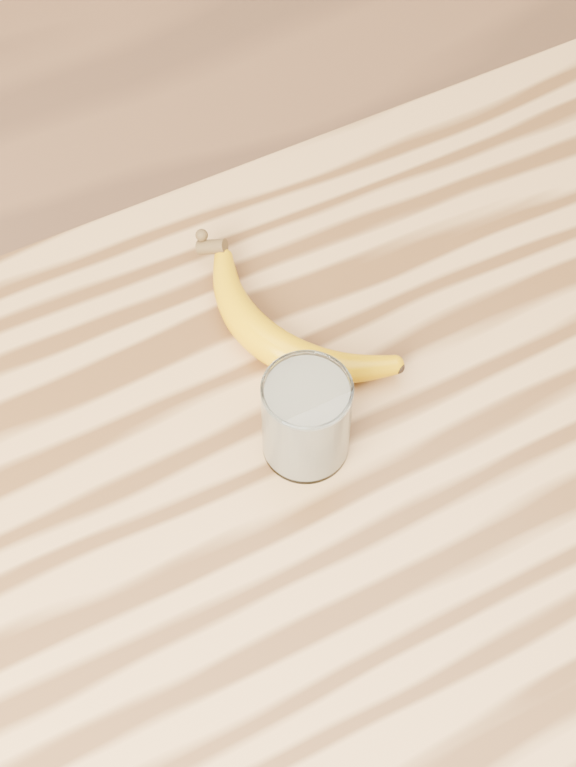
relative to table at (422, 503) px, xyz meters
name	(u,v)px	position (x,y,z in m)	size (l,w,h in m)	color
room	(529,56)	(0.00, 0.00, 0.58)	(4.04, 4.04, 2.70)	brown
table	(422,503)	(0.00, 0.00, 0.00)	(1.20, 0.80, 0.90)	#B07D47
smoothie_glass	(306,418)	(-0.11, 0.05, 0.18)	(0.08, 0.08, 0.10)	white
banana	(271,346)	(-0.09, 0.16, 0.15)	(0.12, 0.32, 0.04)	#D09000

